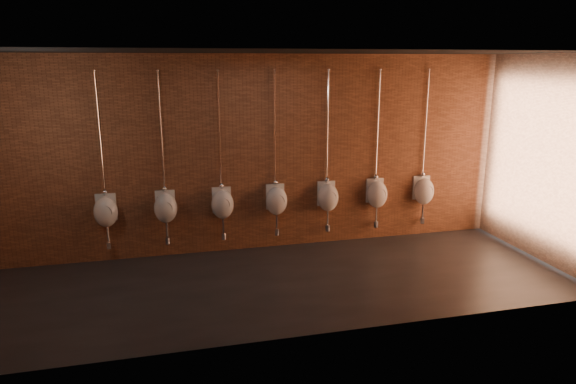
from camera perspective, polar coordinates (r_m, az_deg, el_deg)
name	(u,v)px	position (r m, az deg, el deg)	size (l,w,h in m)	color
ground	(279,283)	(7.46, -0.96, -10.05)	(8.50, 8.50, 0.00)	black
room_shell	(279,144)	(6.88, -1.03, 5.40)	(8.54, 3.04, 3.22)	black
urinal_0	(106,211)	(8.36, -19.59, -1.96)	(0.38, 0.33, 2.71)	silver
urinal_1	(166,207)	(8.31, -13.45, -1.60)	(0.38, 0.33, 2.71)	silver
urinal_2	(222,203)	(8.35, -7.30, -1.23)	(0.38, 0.33, 2.71)	silver
urinal_3	(276,200)	(8.49, -1.29, -0.86)	(0.38, 0.33, 2.71)	silver
urinal_4	(328,196)	(8.73, 4.46, -0.49)	(0.38, 0.33, 2.71)	silver
urinal_5	(377,193)	(9.04, 9.86, -0.13)	(0.38, 0.33, 2.71)	silver
urinal_6	(424,190)	(9.43, 14.85, 0.19)	(0.38, 0.33, 2.71)	silver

